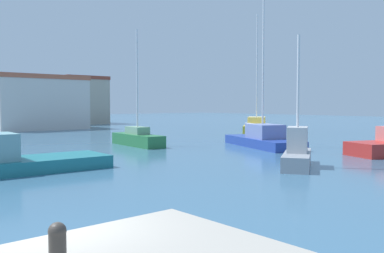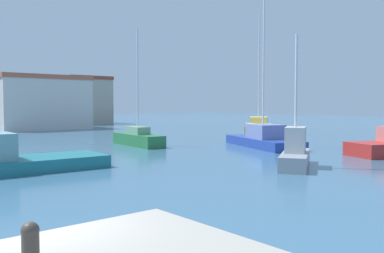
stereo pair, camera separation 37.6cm
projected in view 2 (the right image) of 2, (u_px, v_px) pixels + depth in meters
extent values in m
plane|color=#38607F|center=(134.00, 143.00, 31.39)|extent=(160.00, 160.00, 0.00)
cylinder|color=#38332D|center=(31.00, 250.00, 4.72)|extent=(0.19, 0.19, 0.44)
sphere|color=#38332D|center=(30.00, 231.00, 4.71)|extent=(0.20, 0.20, 0.20)
cube|color=gray|center=(295.00, 160.00, 19.61)|extent=(4.36, 3.34, 0.69)
cube|color=#ADB0B5|center=(295.00, 140.00, 19.60)|extent=(1.74, 1.55, 1.19)
cylinder|color=silver|center=(296.00, 94.00, 19.45)|extent=(0.12, 0.12, 5.47)
cube|color=#1E707A|center=(14.00, 165.00, 18.19)|extent=(8.05, 3.16, 0.58)
cube|color=#233D93|center=(263.00, 142.00, 28.89)|extent=(4.93, 7.77, 0.61)
cube|color=#6E7DB1|center=(265.00, 131.00, 28.51)|extent=(2.60, 2.96, 0.95)
cylinder|color=silver|center=(264.00, 62.00, 28.59)|extent=(0.12, 0.12, 10.43)
cylinder|color=silver|center=(254.00, 124.00, 30.09)|extent=(1.04, 2.45, 0.08)
cube|color=#28703D|center=(138.00, 140.00, 29.76)|extent=(1.91, 5.51, 0.82)
cube|color=gray|center=(138.00, 130.00, 29.74)|extent=(1.19, 1.96, 0.53)
cylinder|color=silver|center=(138.00, 82.00, 29.54)|extent=(0.12, 0.12, 7.34)
cube|color=gold|center=(258.00, 129.00, 41.54)|extent=(6.74, 6.01, 0.90)
cube|color=#DFCD77|center=(259.00, 121.00, 42.18)|extent=(3.17, 3.01, 0.75)
cylinder|color=silver|center=(259.00, 70.00, 41.22)|extent=(0.12, 0.12, 10.82)
cube|color=beige|center=(40.00, 105.00, 49.03)|extent=(10.06, 7.01, 5.72)
cube|color=#B25B42|center=(39.00, 78.00, 48.86)|extent=(10.26, 7.15, 0.50)
cube|color=#B2A893|center=(81.00, 102.00, 62.66)|extent=(6.50, 7.98, 6.47)
cube|color=brown|center=(80.00, 79.00, 62.47)|extent=(6.63, 8.14, 0.50)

